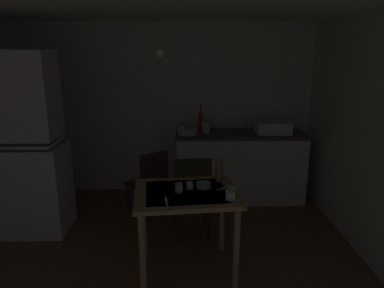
{
  "coord_description": "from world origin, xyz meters",
  "views": [
    {
      "loc": [
        0.21,
        -3.1,
        1.99
      ],
      "look_at": [
        0.27,
        0.24,
        1.1
      ],
      "focal_mm": 32.98,
      "sensor_mm": 36.0,
      "label": 1
    }
  ],
  "objects_px": {
    "hutch_cabinet": "(25,151)",
    "mixing_bowl_counter": "(187,131)",
    "chair_far_side": "(192,196)",
    "hand_pump": "(201,120)",
    "teacup_mint": "(190,185)",
    "glass_bottle": "(219,171)",
    "chair_by_counter": "(149,182)",
    "dining_table": "(186,205)",
    "sink_basin": "(273,127)",
    "serving_bowl_wide": "(203,185)"
  },
  "relations": [
    {
      "from": "sink_basin",
      "to": "chair_by_counter",
      "type": "distance_m",
      "value": 1.78
    },
    {
      "from": "hutch_cabinet",
      "to": "dining_table",
      "type": "relative_size",
      "value": 2.04
    },
    {
      "from": "hutch_cabinet",
      "to": "mixing_bowl_counter",
      "type": "height_order",
      "value": "hutch_cabinet"
    },
    {
      "from": "teacup_mint",
      "to": "glass_bottle",
      "type": "xyz_separation_m",
      "value": [
        0.28,
        0.18,
        0.07
      ]
    },
    {
      "from": "sink_basin",
      "to": "chair_far_side",
      "type": "relative_size",
      "value": 0.47
    },
    {
      "from": "hand_pump",
      "to": "glass_bottle",
      "type": "height_order",
      "value": "hand_pump"
    },
    {
      "from": "mixing_bowl_counter",
      "to": "glass_bottle",
      "type": "height_order",
      "value": "glass_bottle"
    },
    {
      "from": "chair_far_side",
      "to": "hutch_cabinet",
      "type": "bearing_deg",
      "value": 173.78
    },
    {
      "from": "teacup_mint",
      "to": "glass_bottle",
      "type": "distance_m",
      "value": 0.34
    },
    {
      "from": "chair_by_counter",
      "to": "teacup_mint",
      "type": "xyz_separation_m",
      "value": [
        0.48,
        -1.04,
        0.36
      ]
    },
    {
      "from": "glass_bottle",
      "to": "hutch_cabinet",
      "type": "bearing_deg",
      "value": 165.24
    },
    {
      "from": "serving_bowl_wide",
      "to": "hutch_cabinet",
      "type": "bearing_deg",
      "value": 159.92
    },
    {
      "from": "sink_basin",
      "to": "teacup_mint",
      "type": "distance_m",
      "value": 1.94
    },
    {
      "from": "mixing_bowl_counter",
      "to": "teacup_mint",
      "type": "distance_m",
      "value": 1.53
    },
    {
      "from": "glass_bottle",
      "to": "chair_by_counter",
      "type": "bearing_deg",
      "value": 131.38
    },
    {
      "from": "hutch_cabinet",
      "to": "mixing_bowl_counter",
      "type": "bearing_deg",
      "value": 24.66
    },
    {
      "from": "mixing_bowl_counter",
      "to": "dining_table",
      "type": "xyz_separation_m",
      "value": [
        -0.02,
        -1.6,
        -0.31
      ]
    },
    {
      "from": "chair_far_side",
      "to": "serving_bowl_wide",
      "type": "distance_m",
      "value": 0.6
    },
    {
      "from": "hand_pump",
      "to": "mixing_bowl_counter",
      "type": "bearing_deg",
      "value": -151.79
    },
    {
      "from": "chair_far_side",
      "to": "chair_by_counter",
      "type": "relative_size",
      "value": 1.11
    },
    {
      "from": "serving_bowl_wide",
      "to": "glass_bottle",
      "type": "xyz_separation_m",
      "value": [
        0.15,
        0.15,
        0.08
      ]
    },
    {
      "from": "hutch_cabinet",
      "to": "hand_pump",
      "type": "xyz_separation_m",
      "value": [
        1.94,
        0.9,
        0.16
      ]
    },
    {
      "from": "hand_pump",
      "to": "serving_bowl_wide",
      "type": "distance_m",
      "value": 1.62
    },
    {
      "from": "dining_table",
      "to": "serving_bowl_wide",
      "type": "bearing_deg",
      "value": 31.4
    },
    {
      "from": "mixing_bowl_counter",
      "to": "chair_far_side",
      "type": "distance_m",
      "value": 1.12
    },
    {
      "from": "hutch_cabinet",
      "to": "glass_bottle",
      "type": "height_order",
      "value": "hutch_cabinet"
    },
    {
      "from": "glass_bottle",
      "to": "teacup_mint",
      "type": "bearing_deg",
      "value": -147.52
    },
    {
      "from": "mixing_bowl_counter",
      "to": "hand_pump",
      "type": "bearing_deg",
      "value": 28.21
    },
    {
      "from": "hand_pump",
      "to": "chair_far_side",
      "type": "relative_size",
      "value": 0.42
    },
    {
      "from": "hutch_cabinet",
      "to": "sink_basin",
      "type": "distance_m",
      "value": 3.02
    },
    {
      "from": "dining_table",
      "to": "glass_bottle",
      "type": "relative_size",
      "value": 3.75
    },
    {
      "from": "dining_table",
      "to": "chair_by_counter",
      "type": "relative_size",
      "value": 1.16
    },
    {
      "from": "chair_by_counter",
      "to": "mixing_bowl_counter",
      "type": "bearing_deg",
      "value": 46.24
    },
    {
      "from": "chair_far_side",
      "to": "hand_pump",
      "type": "bearing_deg",
      "value": 83.0
    },
    {
      "from": "hutch_cabinet",
      "to": "chair_far_side",
      "type": "height_order",
      "value": "hutch_cabinet"
    },
    {
      "from": "chair_by_counter",
      "to": "glass_bottle",
      "type": "bearing_deg",
      "value": -48.62
    },
    {
      "from": "teacup_mint",
      "to": "glass_bottle",
      "type": "relative_size",
      "value": 0.24
    },
    {
      "from": "mixing_bowl_counter",
      "to": "dining_table",
      "type": "height_order",
      "value": "mixing_bowl_counter"
    },
    {
      "from": "hand_pump",
      "to": "teacup_mint",
      "type": "distance_m",
      "value": 1.65
    },
    {
      "from": "dining_table",
      "to": "glass_bottle",
      "type": "distance_m",
      "value": 0.46
    },
    {
      "from": "hutch_cabinet",
      "to": "chair_far_side",
      "type": "distance_m",
      "value": 1.87
    },
    {
      "from": "hand_pump",
      "to": "chair_by_counter",
      "type": "height_order",
      "value": "hand_pump"
    },
    {
      "from": "sink_basin",
      "to": "teacup_mint",
      "type": "xyz_separation_m",
      "value": [
        -1.12,
        -1.58,
        -0.19
      ]
    },
    {
      "from": "hand_pump",
      "to": "glass_bottle",
      "type": "xyz_separation_m",
      "value": [
        0.11,
        -1.44,
        -0.21
      ]
    },
    {
      "from": "hutch_cabinet",
      "to": "mixing_bowl_counter",
      "type": "relative_size",
      "value": 7.52
    },
    {
      "from": "hand_pump",
      "to": "glass_bottle",
      "type": "bearing_deg",
      "value": -85.57
    },
    {
      "from": "hand_pump",
      "to": "teacup_mint",
      "type": "bearing_deg",
      "value": -95.86
    },
    {
      "from": "sink_basin",
      "to": "chair_far_side",
      "type": "bearing_deg",
      "value": -135.86
    },
    {
      "from": "hand_pump",
      "to": "chair_far_side",
      "type": "bearing_deg",
      "value": -97.0
    },
    {
      "from": "hand_pump",
      "to": "mixing_bowl_counter",
      "type": "height_order",
      "value": "hand_pump"
    }
  ]
}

